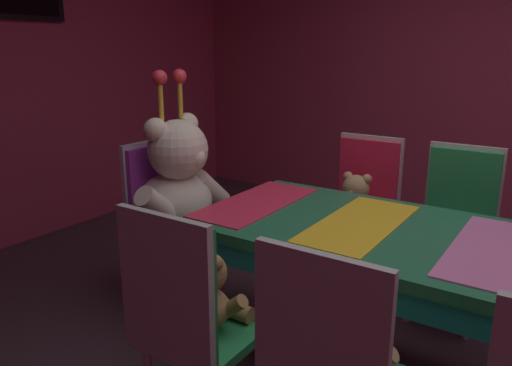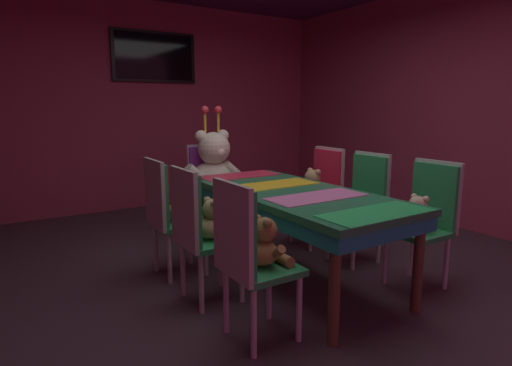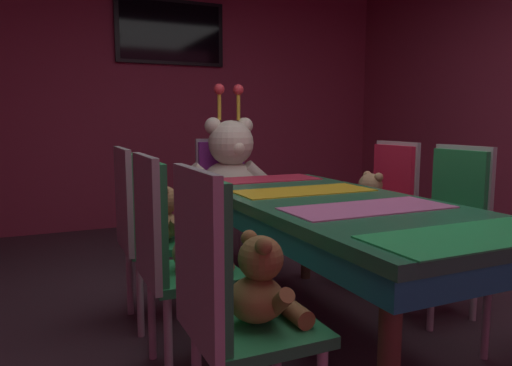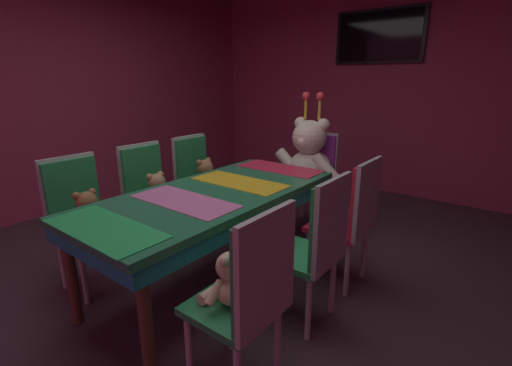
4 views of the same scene
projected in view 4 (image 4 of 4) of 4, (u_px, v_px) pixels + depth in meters
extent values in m
plane|color=#3F2D38|center=(217.00, 281.00, 2.77)|extent=(7.90, 7.90, 0.00)
cube|color=#99334C|center=(377.00, 88.00, 4.81)|extent=(5.20, 0.12, 2.80)
cube|color=#99334C|center=(41.00, 90.00, 3.89)|extent=(0.12, 6.40, 2.80)
cube|color=#26724C|center=(214.00, 194.00, 2.57)|extent=(0.90, 2.00, 0.05)
cube|color=teal|center=(215.00, 204.00, 2.59)|extent=(0.88, 1.96, 0.10)
cylinder|color=#4C3826|center=(318.00, 217.00, 3.13)|extent=(0.07, 0.07, 0.69)
cylinder|color=#4C3826|center=(146.00, 324.00, 1.76)|extent=(0.07, 0.07, 0.69)
cylinder|color=#4C3826|center=(250.00, 200.00, 3.58)|extent=(0.07, 0.07, 0.69)
cylinder|color=#4C3826|center=(71.00, 275.00, 2.21)|extent=(0.07, 0.07, 0.69)
cube|color=green|center=(104.00, 228.00, 1.91)|extent=(0.77, 0.32, 0.01)
cube|color=pink|center=(184.00, 201.00, 2.34)|extent=(0.77, 0.32, 0.01)
cube|color=yellow|center=(239.00, 182.00, 2.77)|extent=(0.77, 0.32, 0.01)
cube|color=#E52D4C|center=(280.00, 168.00, 3.21)|extent=(0.77, 0.32, 0.01)
cube|color=#268C4C|center=(90.00, 232.00, 2.59)|extent=(0.40, 0.40, 0.04)
cube|color=#268C4C|center=(72.00, 193.00, 2.62)|extent=(0.05, 0.38, 0.50)
cube|color=#B2B2B7|center=(71.00, 192.00, 2.63)|extent=(0.03, 0.41, 0.55)
cylinder|color=#B2B2B7|center=(125.00, 259.00, 2.68)|extent=(0.04, 0.04, 0.42)
cylinder|color=#B2B2B7|center=(84.00, 277.00, 2.44)|extent=(0.04, 0.04, 0.42)
cylinder|color=#B2B2B7|center=(102.00, 247.00, 2.87)|extent=(0.04, 0.04, 0.42)
cylinder|color=#B2B2B7|center=(62.00, 263.00, 2.63)|extent=(0.04, 0.04, 0.42)
ellipsoid|color=olive|center=(88.00, 219.00, 2.56)|extent=(0.19, 0.19, 0.15)
sphere|color=olive|center=(87.00, 202.00, 2.51)|extent=(0.15, 0.15, 0.15)
sphere|color=#AE7747|center=(91.00, 205.00, 2.48)|extent=(0.06, 0.06, 0.06)
sphere|color=olive|center=(92.00, 192.00, 2.55)|extent=(0.06, 0.06, 0.06)
sphere|color=olive|center=(76.00, 196.00, 2.46)|extent=(0.06, 0.06, 0.06)
cylinder|color=olive|center=(103.00, 215.00, 2.60)|extent=(0.05, 0.13, 0.13)
cylinder|color=olive|center=(77.00, 223.00, 2.46)|extent=(0.05, 0.13, 0.13)
cylinder|color=olive|center=(104.00, 228.00, 2.54)|extent=(0.06, 0.14, 0.06)
cylinder|color=olive|center=(91.00, 232.00, 2.46)|extent=(0.06, 0.14, 0.06)
cube|color=#268C4C|center=(158.00, 208.00, 3.08)|extent=(0.40, 0.40, 0.04)
cube|color=#268C4C|center=(142.00, 175.00, 3.11)|extent=(0.05, 0.38, 0.50)
cube|color=#B2B2B7|center=(141.00, 174.00, 3.12)|extent=(0.03, 0.41, 0.55)
cylinder|color=#B2B2B7|center=(186.00, 231.00, 3.17)|extent=(0.04, 0.04, 0.42)
cylinder|color=#B2B2B7|center=(156.00, 243.00, 2.93)|extent=(0.04, 0.04, 0.42)
cylinder|color=#B2B2B7|center=(163.00, 222.00, 3.36)|extent=(0.04, 0.04, 0.42)
cylinder|color=#B2B2B7|center=(133.00, 234.00, 3.12)|extent=(0.04, 0.04, 0.42)
ellipsoid|color=tan|center=(157.00, 197.00, 3.05)|extent=(0.19, 0.19, 0.15)
sphere|color=tan|center=(157.00, 182.00, 3.01)|extent=(0.15, 0.15, 0.15)
sphere|color=tan|center=(161.00, 185.00, 2.98)|extent=(0.06, 0.06, 0.06)
sphere|color=tan|center=(160.00, 174.00, 3.04)|extent=(0.06, 0.06, 0.06)
sphere|color=tan|center=(150.00, 177.00, 2.96)|extent=(0.06, 0.06, 0.06)
cylinder|color=tan|center=(168.00, 193.00, 3.10)|extent=(0.05, 0.13, 0.12)
cylinder|color=tan|center=(150.00, 199.00, 2.95)|extent=(0.05, 0.13, 0.12)
cylinder|color=tan|center=(171.00, 204.00, 3.03)|extent=(0.06, 0.14, 0.06)
cylinder|color=tan|center=(162.00, 207.00, 2.96)|extent=(0.06, 0.14, 0.06)
cube|color=#268C4C|center=(205.00, 192.00, 3.53)|extent=(0.40, 0.40, 0.04)
cube|color=#268C4C|center=(191.00, 163.00, 3.55)|extent=(0.05, 0.38, 0.50)
cube|color=#B2B2B7|center=(190.00, 163.00, 3.57)|extent=(0.03, 0.41, 0.55)
cylinder|color=#B2B2B7|center=(228.00, 212.00, 3.62)|extent=(0.04, 0.04, 0.42)
cylinder|color=#B2B2B7|center=(206.00, 222.00, 3.37)|extent=(0.04, 0.04, 0.42)
cylinder|color=#B2B2B7|center=(206.00, 206.00, 3.81)|extent=(0.04, 0.04, 0.42)
cylinder|color=#B2B2B7|center=(183.00, 214.00, 3.56)|extent=(0.04, 0.04, 0.42)
ellipsoid|color=#9E7247|center=(205.00, 181.00, 3.50)|extent=(0.20, 0.20, 0.16)
sphere|color=#9E7247|center=(205.00, 168.00, 3.44)|extent=(0.16, 0.16, 0.16)
sphere|color=tan|center=(209.00, 170.00, 3.42)|extent=(0.06, 0.06, 0.06)
sphere|color=#9E7247|center=(208.00, 160.00, 3.48)|extent=(0.06, 0.06, 0.06)
sphere|color=#9E7247|center=(199.00, 163.00, 3.39)|extent=(0.06, 0.06, 0.06)
cylinder|color=#9E7247|center=(214.00, 178.00, 3.54)|extent=(0.06, 0.14, 0.13)
cylinder|color=#9E7247|center=(200.00, 183.00, 3.39)|extent=(0.06, 0.14, 0.13)
cylinder|color=#9E7247|center=(218.00, 188.00, 3.47)|extent=(0.07, 0.15, 0.07)
cylinder|color=#9E7247|center=(210.00, 190.00, 3.39)|extent=(0.07, 0.15, 0.07)
cube|color=#268C4C|center=(233.00, 307.00, 1.74)|extent=(0.40, 0.40, 0.04)
cube|color=#268C4C|center=(263.00, 270.00, 1.56)|extent=(0.05, 0.38, 0.50)
cube|color=#B2B2B7|center=(267.00, 271.00, 1.55)|extent=(0.03, 0.41, 0.55)
cylinder|color=#B2B2B7|center=(277.00, 341.00, 1.83)|extent=(0.04, 0.04, 0.42)
cylinder|color=#B2B2B7|center=(231.00, 317.00, 2.02)|extent=(0.04, 0.04, 0.42)
cylinder|color=#B2B2B7|center=(189.00, 350.00, 1.78)|extent=(0.04, 0.04, 0.42)
ellipsoid|color=beige|center=(233.00, 290.00, 1.71)|extent=(0.17, 0.17, 0.14)
sphere|color=beige|center=(230.00, 266.00, 1.69)|extent=(0.14, 0.14, 0.14)
sphere|color=#FDDCAD|center=(223.00, 265.00, 1.72)|extent=(0.05, 0.05, 0.05)
sphere|color=beige|center=(225.00, 261.00, 1.63)|extent=(0.05, 0.05, 0.05)
sphere|color=beige|center=(239.00, 253.00, 1.70)|extent=(0.05, 0.05, 0.05)
cylinder|color=beige|center=(215.00, 293.00, 1.67)|extent=(0.05, 0.12, 0.11)
cylinder|color=beige|center=(239.00, 277.00, 1.80)|extent=(0.05, 0.12, 0.11)
cylinder|color=beige|center=(210.00, 294.00, 1.76)|extent=(0.06, 0.13, 0.06)
cylinder|color=beige|center=(222.00, 286.00, 1.83)|extent=(0.06, 0.13, 0.06)
cube|color=#268C4C|center=(300.00, 256.00, 2.25)|extent=(0.40, 0.40, 0.04)
cube|color=#268C4C|center=(329.00, 223.00, 2.07)|extent=(0.05, 0.38, 0.50)
cube|color=#B2B2B7|center=(332.00, 224.00, 2.05)|extent=(0.03, 0.41, 0.55)
cylinder|color=#B2B2B7|center=(332.00, 285.00, 2.34)|extent=(0.04, 0.04, 0.42)
cylinder|color=#B2B2B7|center=(309.00, 309.00, 2.10)|extent=(0.04, 0.04, 0.42)
cylinder|color=#B2B2B7|center=(291.00, 270.00, 2.53)|extent=(0.04, 0.04, 0.42)
cylinder|color=#B2B2B7|center=(265.00, 290.00, 2.28)|extent=(0.04, 0.04, 0.42)
cube|color=red|center=(338.00, 227.00, 2.68)|extent=(0.40, 0.40, 0.04)
cube|color=red|center=(364.00, 198.00, 2.50)|extent=(0.05, 0.38, 0.50)
cube|color=#B2B2B7|center=(367.00, 199.00, 2.49)|extent=(0.03, 0.41, 0.55)
cylinder|color=#B2B2B7|center=(364.00, 253.00, 2.77)|extent=(0.04, 0.04, 0.42)
cylinder|color=#B2B2B7|center=(347.00, 270.00, 2.53)|extent=(0.04, 0.04, 0.42)
cylinder|color=#B2B2B7|center=(327.00, 242.00, 2.96)|extent=(0.04, 0.04, 0.42)
cylinder|color=#B2B2B7|center=(308.00, 256.00, 2.72)|extent=(0.04, 0.04, 0.42)
ellipsoid|color=tan|center=(339.00, 214.00, 2.65)|extent=(0.20, 0.20, 0.16)
sphere|color=tan|center=(338.00, 195.00, 2.62)|extent=(0.16, 0.16, 0.16)
sphere|color=tan|center=(331.00, 195.00, 2.65)|extent=(0.06, 0.06, 0.06)
sphere|color=tan|center=(337.00, 189.00, 2.54)|extent=(0.06, 0.06, 0.06)
sphere|color=tan|center=(344.00, 186.00, 2.64)|extent=(0.06, 0.06, 0.06)
cylinder|color=tan|center=(328.00, 214.00, 2.59)|extent=(0.06, 0.14, 0.13)
cylinder|color=tan|center=(340.00, 207.00, 2.74)|extent=(0.06, 0.14, 0.13)
cylinder|color=tan|center=(320.00, 219.00, 2.70)|extent=(0.07, 0.15, 0.07)
cylinder|color=tan|center=(326.00, 215.00, 2.78)|extent=(0.07, 0.15, 0.07)
cube|color=purple|center=(309.00, 186.00, 3.72)|extent=(0.40, 0.40, 0.04)
cube|color=purple|center=(318.00, 158.00, 3.79)|extent=(0.38, 0.05, 0.50)
cube|color=#B2B2B7|center=(319.00, 157.00, 3.80)|extent=(0.41, 0.03, 0.55)
cylinder|color=#B2B2B7|center=(329.00, 205.00, 3.82)|extent=(0.04, 0.04, 0.42)
cylinder|color=#B2B2B7|center=(314.00, 214.00, 3.57)|extent=(0.04, 0.04, 0.42)
cylinder|color=#B2B2B7|center=(303.00, 199.00, 4.00)|extent=(0.04, 0.04, 0.42)
cylinder|color=#B2B2B7|center=(288.00, 207.00, 3.76)|extent=(0.04, 0.04, 0.42)
ellipsoid|color=silver|center=(310.00, 167.00, 3.67)|extent=(0.43, 0.43, 0.34)
sphere|color=silver|center=(309.00, 137.00, 3.55)|extent=(0.34, 0.34, 0.34)
sphere|color=white|center=(303.00, 141.00, 3.47)|extent=(0.13, 0.13, 0.13)
sphere|color=silver|center=(323.00, 125.00, 3.47)|extent=(0.13, 0.13, 0.13)
sphere|color=silver|center=(301.00, 123.00, 3.62)|extent=(0.13, 0.13, 0.13)
cylinder|color=silver|center=(325.00, 168.00, 3.46)|extent=(0.30, 0.12, 0.28)
cylinder|color=silver|center=(288.00, 162.00, 3.71)|extent=(0.30, 0.12, 0.28)
cylinder|color=silver|center=(306.00, 185.00, 3.42)|extent=(0.32, 0.15, 0.15)
cylinder|color=silver|center=(286.00, 181.00, 3.55)|extent=(0.32, 0.15, 0.15)
cylinder|color=gold|center=(320.00, 108.00, 3.45)|extent=(0.03, 0.03, 0.23)
sphere|color=#E5333F|center=(320.00, 96.00, 3.42)|extent=(0.08, 0.08, 0.08)
cylinder|color=gold|center=(306.00, 108.00, 3.54)|extent=(0.03, 0.03, 0.23)
sphere|color=#E5333F|center=(306.00, 96.00, 3.51)|extent=(0.08, 0.08, 0.08)
cube|color=black|center=(379.00, 36.00, 4.56)|extent=(1.15, 0.05, 0.67)
cube|color=black|center=(378.00, 36.00, 4.54)|extent=(1.06, 0.01, 0.60)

